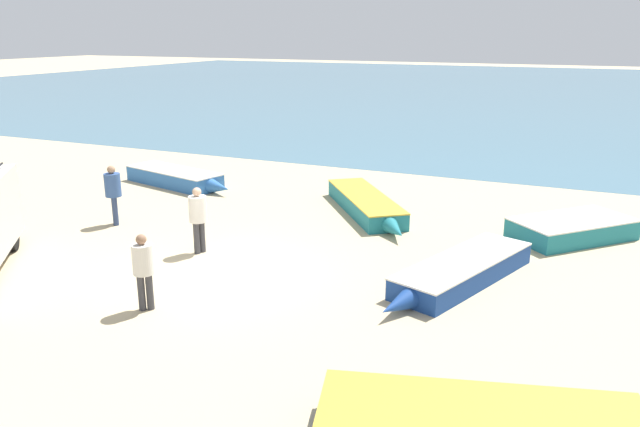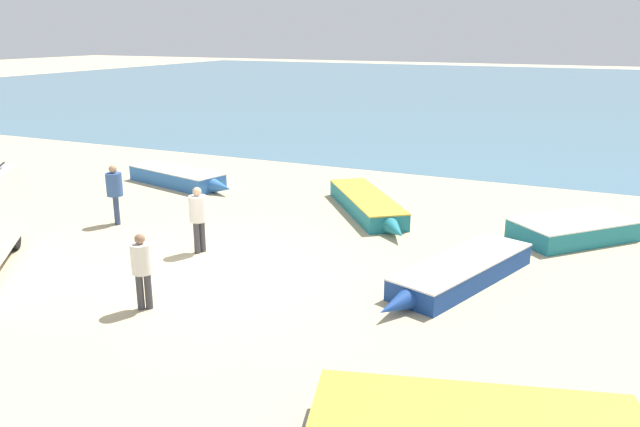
% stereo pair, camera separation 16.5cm
% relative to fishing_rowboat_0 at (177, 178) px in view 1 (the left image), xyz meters
% --- Properties ---
extents(ground_plane, '(200.00, 200.00, 0.00)m').
position_rel_fishing_rowboat_0_xyz_m(ground_plane, '(6.19, -6.70, -0.29)').
color(ground_plane, tan).
extents(sea_water, '(120.00, 80.00, 0.01)m').
position_rel_fishing_rowboat_0_xyz_m(sea_water, '(6.19, 45.30, -0.28)').
color(sea_water, '#477084').
rests_on(sea_water, ground_plane).
extents(fishing_rowboat_0, '(4.98, 2.25, 0.57)m').
position_rel_fishing_rowboat_0_xyz_m(fishing_rowboat_0, '(0.00, 0.00, 0.00)').
color(fishing_rowboat_0, '#2D66AD').
rests_on(fishing_rowboat_0, ground_plane).
extents(fishing_rowboat_1, '(2.58, 5.15, 0.51)m').
position_rel_fishing_rowboat_0_xyz_m(fishing_rowboat_1, '(11.47, -4.98, -0.03)').
color(fishing_rowboat_1, navy).
rests_on(fishing_rowboat_1, ground_plane).
extents(fishing_rowboat_3, '(3.52, 3.66, 0.56)m').
position_rel_fishing_rowboat_0_xyz_m(fishing_rowboat_3, '(13.70, -0.52, -0.00)').
color(fishing_rowboat_3, '#1E757F').
rests_on(fishing_rowboat_3, ground_plane).
extents(fishing_rowboat_4, '(4.10, 4.97, 0.54)m').
position_rel_fishing_rowboat_0_xyz_m(fishing_rowboat_4, '(7.64, -0.56, -0.02)').
color(fishing_rowboat_4, '#1E757F').
rests_on(fishing_rowboat_4, ground_plane).
extents(fisherman_0, '(0.45, 0.45, 1.73)m').
position_rel_fishing_rowboat_0_xyz_m(fisherman_0, '(4.95, -5.73, 0.75)').
color(fisherman_0, '#38383D').
rests_on(fisherman_0, ground_plane).
extents(fisherman_1, '(0.47, 0.47, 1.77)m').
position_rel_fishing_rowboat_0_xyz_m(fisherman_1, '(1.28, -4.71, 0.77)').
color(fisherman_1, navy).
rests_on(fisherman_1, ground_plane).
extents(fisherman_2, '(0.43, 0.43, 1.63)m').
position_rel_fishing_rowboat_0_xyz_m(fisherman_2, '(5.91, -9.04, 0.69)').
color(fisherman_2, '#38383D').
rests_on(fisherman_2, ground_plane).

